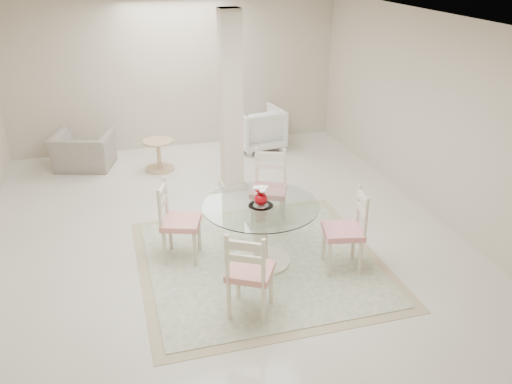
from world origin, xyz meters
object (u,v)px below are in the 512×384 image
object	(u,v)px
dining_chair_south	(249,268)
recliner_taupe	(83,151)
armchair_white	(258,128)
dining_chair_west	(175,216)
dining_chair_east	(350,225)
dining_chair_north	(269,183)
side_table	(159,156)
dining_table	(261,234)
red_vase	(261,196)
column	(231,104)

from	to	relation	value
dining_chair_south	recliner_taupe	bearing A→B (deg)	-41.16
armchair_white	dining_chair_west	bearing A→B (deg)	51.99
dining_chair_east	dining_chair_south	size ratio (longest dim) A/B	1.00
dining_chair_north	dining_chair_west	xyz separation A→B (m)	(-1.34, -0.56, -0.03)
dining_chair_north	dining_chair_east	bearing A→B (deg)	-43.87
side_table	recliner_taupe	bearing A→B (deg)	160.62
dining_table	side_table	distance (m)	3.42
recliner_taupe	side_table	world-z (taller)	recliner_taupe
dining_table	dining_chair_east	distance (m)	1.04
dining_chair_west	armchair_white	world-z (taller)	dining_chair_west
red_vase	dining_chair_south	size ratio (longest dim) A/B	0.21
side_table	armchair_white	bearing A→B (deg)	16.79
column	dining_chair_west	xyz separation A→B (m)	(-1.15, -1.87, -0.77)
side_table	dining_chair_west	bearing A→B (deg)	-92.61
dining_chair_east	dining_chair_south	xyz separation A→B (m)	(-1.35, -0.56, 0.00)
dining_chair_south	column	bearing A→B (deg)	-71.03
dining_chair_east	dining_chair_north	xyz separation A→B (m)	(-0.55, 1.33, 0.03)
column	red_vase	world-z (taller)	column
dining_chair_north	dining_chair_west	world-z (taller)	dining_chair_north
dining_chair_east	dining_chair_west	distance (m)	2.04
dining_chair_south	dining_chair_north	bearing A→B (deg)	-83.26
dining_chair_north	recliner_taupe	xyz separation A→B (m)	(-2.42, 2.80, -0.30)
column	recliner_taupe	xyz separation A→B (m)	(-2.23, 1.49, -1.04)
dining_chair_south	dining_chair_west	bearing A→B (deg)	-38.08
column	dining_chair_south	distance (m)	3.34
dining_chair_south	red_vase	bearing A→B (deg)	-83.51
dining_chair_west	recliner_taupe	distance (m)	3.54
dining_chair_south	recliner_taupe	size ratio (longest dim) A/B	1.16
side_table	dining_chair_east	bearing A→B (deg)	-64.58
dining_chair_north	side_table	distance (m)	2.68
dining_chair_east	dining_chair_north	bearing A→B (deg)	-145.38
dining_chair_south	dining_table	bearing A→B (deg)	-83.47
recliner_taupe	red_vase	bearing A→B (deg)	134.84
dining_chair_south	recliner_taupe	xyz separation A→B (m)	(-1.63, 4.68, -0.27)
recliner_taupe	armchair_white	distance (m)	3.12
recliner_taupe	dining_chair_east	bearing A→B (deg)	142.18
dining_chair_north	red_vase	bearing A→B (deg)	-89.09
dining_chair_south	armchair_white	size ratio (longest dim) A/B	1.29
dining_table	dining_chair_north	world-z (taller)	dining_chair_north
dining_chair_west	side_table	distance (m)	2.95
column	side_table	world-z (taller)	column
recliner_taupe	dining_table	bearing A→B (deg)	134.83
dining_chair_north	recliner_taupe	world-z (taller)	dining_chair_north
dining_chair_south	side_table	distance (m)	4.29
dining_chair_east	recliner_taupe	xyz separation A→B (m)	(-2.97, 4.12, -0.27)
dining_table	recliner_taupe	xyz separation A→B (m)	(-2.03, 3.74, -0.09)
recliner_taupe	armchair_white	size ratio (longest dim) A/B	1.12
dining_chair_east	recliner_taupe	distance (m)	5.09
recliner_taupe	column	bearing A→B (deg)	162.71
dining_table	dining_chair_east	size ratio (longest dim) A/B	1.23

